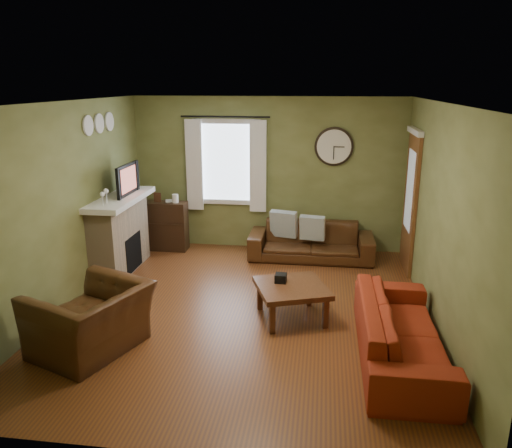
# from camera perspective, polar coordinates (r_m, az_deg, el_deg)

# --- Properties ---
(floor) EXTENTS (4.60, 5.20, 0.00)m
(floor) POSITION_cam_1_polar(r_m,az_deg,el_deg) (6.49, -1.37, -9.89)
(floor) COLOR brown
(floor) RESTS_ON ground
(ceiling) EXTENTS (4.60, 5.20, 0.00)m
(ceiling) POSITION_cam_1_polar(r_m,az_deg,el_deg) (5.84, -1.55, 13.70)
(ceiling) COLOR white
(ceiling) RESTS_ON ground
(wall_left) EXTENTS (0.00, 5.20, 2.60)m
(wall_left) POSITION_cam_1_polar(r_m,az_deg,el_deg) (6.79, -21.01, 1.86)
(wall_left) COLOR olive
(wall_left) RESTS_ON ground
(wall_right) EXTENTS (0.00, 5.20, 2.60)m
(wall_right) POSITION_cam_1_polar(r_m,az_deg,el_deg) (6.12, 20.34, 0.46)
(wall_right) COLOR olive
(wall_right) RESTS_ON ground
(wall_back) EXTENTS (4.60, 0.00, 2.60)m
(wall_back) POSITION_cam_1_polar(r_m,az_deg,el_deg) (8.55, 1.33, 5.67)
(wall_back) COLOR olive
(wall_back) RESTS_ON ground
(wall_front) EXTENTS (4.60, 0.00, 2.60)m
(wall_front) POSITION_cam_1_polar(r_m,az_deg,el_deg) (3.64, -8.07, -9.11)
(wall_front) COLOR olive
(wall_front) RESTS_ON ground
(fireplace) EXTENTS (0.40, 1.40, 1.10)m
(fireplace) POSITION_cam_1_polar(r_m,az_deg,el_deg) (7.89, -15.28, -1.41)
(fireplace) COLOR tan
(fireplace) RESTS_ON floor
(firebox) EXTENTS (0.04, 0.60, 0.55)m
(firebox) POSITION_cam_1_polar(r_m,az_deg,el_deg) (7.89, -13.88, -3.20)
(firebox) COLOR black
(firebox) RESTS_ON fireplace
(mantel) EXTENTS (0.58, 1.60, 0.08)m
(mantel) POSITION_cam_1_polar(r_m,az_deg,el_deg) (7.73, -15.39, 2.76)
(mantel) COLOR white
(mantel) RESTS_ON fireplace
(tv) EXTENTS (0.08, 0.60, 0.35)m
(tv) POSITION_cam_1_polar(r_m,az_deg,el_deg) (7.81, -14.95, 4.54)
(tv) COLOR black
(tv) RESTS_ON mantel
(tv_screen) EXTENTS (0.02, 0.62, 0.36)m
(tv_screen) POSITION_cam_1_polar(r_m,az_deg,el_deg) (7.77, -14.43, 4.94)
(tv_screen) COLOR #994C3F
(tv_screen) RESTS_ON mantel
(medallion_left) EXTENTS (0.28, 0.28, 0.03)m
(medallion_left) POSITION_cam_1_polar(r_m,az_deg,el_deg) (7.33, -18.65, 10.62)
(medallion_left) COLOR white
(medallion_left) RESTS_ON wall_left
(medallion_mid) EXTENTS (0.28, 0.28, 0.03)m
(medallion_mid) POSITION_cam_1_polar(r_m,az_deg,el_deg) (7.65, -17.49, 10.91)
(medallion_mid) COLOR white
(medallion_mid) RESTS_ON wall_left
(medallion_right) EXTENTS (0.28, 0.28, 0.03)m
(medallion_right) POSITION_cam_1_polar(r_m,az_deg,el_deg) (7.96, -16.43, 11.17)
(medallion_right) COLOR white
(medallion_right) RESTS_ON wall_left
(window_pane) EXTENTS (1.00, 0.02, 1.30)m
(window_pane) POSITION_cam_1_polar(r_m,az_deg,el_deg) (8.61, -3.35, 7.06)
(window_pane) COLOR silver
(window_pane) RESTS_ON wall_back
(curtain_rod) EXTENTS (0.03, 0.03, 1.50)m
(curtain_rod) POSITION_cam_1_polar(r_m,az_deg,el_deg) (8.42, -3.56, 12.14)
(curtain_rod) COLOR black
(curtain_rod) RESTS_ON wall_back
(curtain_left) EXTENTS (0.28, 0.04, 1.55)m
(curtain_left) POSITION_cam_1_polar(r_m,az_deg,el_deg) (8.64, -7.07, 6.67)
(curtain_left) COLOR white
(curtain_left) RESTS_ON wall_back
(curtain_right) EXTENTS (0.28, 0.04, 1.55)m
(curtain_right) POSITION_cam_1_polar(r_m,az_deg,el_deg) (8.43, 0.23, 6.56)
(curtain_right) COLOR white
(curtain_right) RESTS_ON wall_back
(wall_clock) EXTENTS (0.64, 0.06, 0.64)m
(wall_clock) POSITION_cam_1_polar(r_m,az_deg,el_deg) (8.38, 8.90, 8.73)
(wall_clock) COLOR white
(wall_clock) RESTS_ON wall_back
(door) EXTENTS (0.05, 0.90, 2.10)m
(door) POSITION_cam_1_polar(r_m,az_deg,el_deg) (7.93, 17.22, 2.28)
(door) COLOR brown
(door) RESTS_ON floor
(bookshelf) EXTENTS (0.71, 0.30, 0.85)m
(bookshelf) POSITION_cam_1_polar(r_m,az_deg,el_deg) (8.76, -10.19, -0.21)
(bookshelf) COLOR black
(bookshelf) RESTS_ON floor
(book) EXTENTS (0.21, 0.24, 0.02)m
(book) POSITION_cam_1_polar(r_m,az_deg,el_deg) (8.67, -10.34, 3.26)
(book) COLOR #4C2A17
(book) RESTS_ON bookshelf
(sofa_brown) EXTENTS (2.02, 0.79, 0.59)m
(sofa_brown) POSITION_cam_1_polar(r_m,az_deg,el_deg) (8.27, 6.30, -1.97)
(sofa_brown) COLOR #3B210F
(sofa_brown) RESTS_ON floor
(pillow_left) EXTENTS (0.41, 0.18, 0.40)m
(pillow_left) POSITION_cam_1_polar(r_m,az_deg,el_deg) (8.12, 6.45, -0.44)
(pillow_left) COLOR #98A7AA
(pillow_left) RESTS_ON sofa_brown
(pillow_right) EXTENTS (0.46, 0.23, 0.44)m
(pillow_right) POSITION_cam_1_polar(r_m,az_deg,el_deg) (8.30, 3.18, 0.01)
(pillow_right) COLOR #98A7AA
(pillow_right) RESTS_ON sofa_brown
(sofa_red) EXTENTS (0.84, 2.14, 0.62)m
(sofa_red) POSITION_cam_1_polar(r_m,az_deg,el_deg) (5.56, 16.22, -11.68)
(sofa_red) COLOR maroon
(sofa_red) RESTS_ON floor
(armchair) EXTENTS (1.32, 1.40, 0.73)m
(armchair) POSITION_cam_1_polar(r_m,az_deg,el_deg) (5.74, -18.38, -10.36)
(armchair) COLOR #3B210F
(armchair) RESTS_ON floor
(coffee_table) EXTENTS (1.04, 1.04, 0.43)m
(coffee_table) POSITION_cam_1_polar(r_m,az_deg,el_deg) (6.23, 4.07, -8.86)
(coffee_table) COLOR #4C2A17
(coffee_table) RESTS_ON floor
(tissue_box) EXTENTS (0.15, 0.15, 0.11)m
(tissue_box) POSITION_cam_1_polar(r_m,az_deg,el_deg) (6.25, 2.84, -6.94)
(tissue_box) COLOR black
(tissue_box) RESTS_ON coffee_table
(wine_glass_a) EXTENTS (0.07, 0.07, 0.19)m
(wine_glass_a) POSITION_cam_1_polar(r_m,az_deg,el_deg) (7.17, -17.13, 2.74)
(wine_glass_a) COLOR white
(wine_glass_a) RESTS_ON mantel
(wine_glass_b) EXTENTS (0.07, 0.07, 0.21)m
(wine_glass_b) POSITION_cam_1_polar(r_m,az_deg,el_deg) (7.27, -16.73, 3.05)
(wine_glass_b) COLOR white
(wine_glass_b) RESTS_ON mantel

